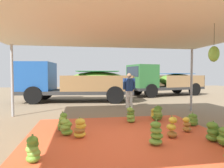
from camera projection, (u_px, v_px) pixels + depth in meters
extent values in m
plane|color=#7F6B51|center=(110.00, 115.00, 8.12)|extent=(40.00, 40.00, 0.00)
cube|color=#D1512D|center=(127.00, 137.00, 5.16)|extent=(5.23, 4.95, 0.01)
cylinder|color=#9EA0A5|center=(12.00, 81.00, 7.73)|extent=(0.10, 0.10, 2.82)
cylinder|color=#9EA0A5|center=(191.00, 80.00, 8.96)|extent=(0.10, 0.10, 2.82)
cube|color=beige|center=(127.00, 27.00, 5.03)|extent=(8.00, 7.00, 0.06)
cylinder|color=#4C422D|center=(214.00, 34.00, 4.55)|extent=(0.01, 0.01, 0.50)
ellipsoid|color=#6B9E38|center=(214.00, 54.00, 4.57)|extent=(0.24, 0.24, 0.36)
ellipsoid|color=#996628|center=(172.00, 134.00, 5.14)|extent=(0.33, 0.33, 0.17)
ellipsoid|color=gold|center=(171.00, 127.00, 5.15)|extent=(0.33, 0.33, 0.17)
ellipsoid|color=gold|center=(173.00, 120.00, 5.14)|extent=(0.27, 0.27, 0.17)
cylinder|color=olive|center=(172.00, 118.00, 5.14)|extent=(0.04, 0.04, 0.12)
ellipsoid|color=#60932D|center=(67.00, 132.00, 5.35)|extent=(0.37, 0.37, 0.16)
ellipsoid|color=#6B9E38|center=(65.00, 129.00, 5.38)|extent=(0.30, 0.30, 0.16)
ellipsoid|color=#6B9E38|center=(66.00, 127.00, 5.32)|extent=(0.30, 0.30, 0.16)
ellipsoid|color=#60932D|center=(67.00, 124.00, 5.36)|extent=(0.34, 0.34, 0.16)
ellipsoid|color=#75A83D|center=(65.00, 122.00, 5.37)|extent=(0.34, 0.34, 0.16)
cylinder|color=olive|center=(66.00, 120.00, 5.34)|extent=(0.04, 0.04, 0.12)
ellipsoid|color=#477523|center=(193.00, 123.00, 6.35)|extent=(0.42, 0.42, 0.16)
ellipsoid|color=#60932D|center=(193.00, 122.00, 6.33)|extent=(0.44, 0.44, 0.16)
ellipsoid|color=#477523|center=(193.00, 120.00, 6.32)|extent=(0.38, 0.38, 0.16)
ellipsoid|color=#6B9E38|center=(192.00, 118.00, 6.35)|extent=(0.36, 0.36, 0.16)
ellipsoid|color=#518428|center=(193.00, 116.00, 6.34)|extent=(0.38, 0.38, 0.16)
cylinder|color=olive|center=(192.00, 114.00, 6.34)|extent=(0.04, 0.04, 0.12)
ellipsoid|color=#477523|center=(157.00, 118.00, 7.09)|extent=(0.38, 0.38, 0.18)
ellipsoid|color=#518428|center=(158.00, 116.00, 7.05)|extent=(0.44, 0.44, 0.18)
ellipsoid|color=#75A83D|center=(158.00, 113.00, 7.04)|extent=(0.42, 0.42, 0.18)
ellipsoid|color=#518428|center=(157.00, 111.00, 7.04)|extent=(0.40, 0.40, 0.18)
ellipsoid|color=#477523|center=(158.00, 108.00, 7.07)|extent=(0.29, 0.29, 0.18)
cylinder|color=olive|center=(158.00, 107.00, 7.05)|extent=(0.04, 0.04, 0.12)
ellipsoid|color=#518428|center=(213.00, 137.00, 4.86)|extent=(0.45, 0.45, 0.18)
ellipsoid|color=#477523|center=(214.00, 135.00, 4.84)|extent=(0.33, 0.33, 0.18)
ellipsoid|color=#477523|center=(213.00, 132.00, 4.83)|extent=(0.39, 0.39, 0.18)
ellipsoid|color=#477523|center=(214.00, 128.00, 4.87)|extent=(0.39, 0.39, 0.18)
ellipsoid|color=#518428|center=(212.00, 125.00, 4.85)|extent=(0.32, 0.32, 0.18)
cylinder|color=olive|center=(213.00, 123.00, 4.84)|extent=(0.04, 0.04, 0.12)
ellipsoid|color=#477523|center=(62.00, 128.00, 5.75)|extent=(0.34, 0.34, 0.15)
ellipsoid|color=#75A83D|center=(62.00, 125.00, 5.72)|extent=(0.34, 0.34, 0.15)
ellipsoid|color=#518428|center=(62.00, 122.00, 5.70)|extent=(0.33, 0.33, 0.15)
ellipsoid|color=#75A83D|center=(63.00, 119.00, 5.72)|extent=(0.31, 0.31, 0.15)
ellipsoid|color=#518428|center=(64.00, 115.00, 5.74)|extent=(0.29, 0.29, 0.15)
cylinder|color=olive|center=(63.00, 113.00, 5.71)|extent=(0.04, 0.04, 0.12)
ellipsoid|color=#60932D|center=(224.00, 139.00, 4.53)|extent=(0.35, 0.35, 0.17)
ellipsoid|color=#996628|center=(187.00, 129.00, 5.64)|extent=(0.32, 0.32, 0.15)
ellipsoid|color=#996628|center=(187.00, 124.00, 5.69)|extent=(0.26, 0.26, 0.15)
ellipsoid|color=gold|center=(186.00, 120.00, 5.68)|extent=(0.26, 0.26, 0.15)
cylinder|color=olive|center=(187.00, 118.00, 5.66)|extent=(0.04, 0.04, 0.12)
ellipsoid|color=#60932D|center=(33.00, 158.00, 3.68)|extent=(0.32, 0.32, 0.16)
ellipsoid|color=#6B9E38|center=(34.00, 153.00, 3.70)|extent=(0.31, 0.31, 0.16)
ellipsoid|color=#75A83D|center=(32.00, 149.00, 3.69)|extent=(0.31, 0.31, 0.16)
ellipsoid|color=#477523|center=(33.00, 144.00, 3.71)|extent=(0.27, 0.27, 0.16)
ellipsoid|color=#518428|center=(32.00, 140.00, 3.68)|extent=(0.29, 0.29, 0.16)
cylinder|color=olive|center=(33.00, 137.00, 3.68)|extent=(0.04, 0.04, 0.12)
ellipsoid|color=#6B9E38|center=(156.00, 141.00, 4.60)|extent=(0.32, 0.32, 0.16)
ellipsoid|color=#60932D|center=(157.00, 136.00, 4.61)|extent=(0.39, 0.39, 0.16)
ellipsoid|color=#6B9E38|center=(156.00, 130.00, 4.61)|extent=(0.34, 0.34, 0.16)
ellipsoid|color=#518428|center=(156.00, 125.00, 4.59)|extent=(0.35, 0.35, 0.16)
cylinder|color=olive|center=(156.00, 122.00, 4.59)|extent=(0.04, 0.04, 0.12)
ellipsoid|color=#75A83D|center=(131.00, 120.00, 6.76)|extent=(0.37, 0.37, 0.16)
ellipsoid|color=#75A83D|center=(130.00, 117.00, 6.75)|extent=(0.36, 0.36, 0.16)
ellipsoid|color=#477523|center=(131.00, 113.00, 6.77)|extent=(0.33, 0.33, 0.16)
ellipsoid|color=#6B9E38|center=(130.00, 110.00, 6.74)|extent=(0.28, 0.28, 0.16)
cylinder|color=olive|center=(130.00, 108.00, 6.76)|extent=(0.04, 0.04, 0.12)
ellipsoid|color=gold|center=(155.00, 116.00, 7.47)|extent=(0.46, 0.46, 0.14)
ellipsoid|color=gold|center=(155.00, 114.00, 7.49)|extent=(0.45, 0.45, 0.14)
ellipsoid|color=gold|center=(155.00, 112.00, 7.51)|extent=(0.40, 0.40, 0.14)
ellipsoid|color=gold|center=(155.00, 110.00, 7.46)|extent=(0.28, 0.28, 0.14)
cylinder|color=olive|center=(154.00, 109.00, 7.48)|extent=(0.04, 0.04, 0.12)
ellipsoid|color=gold|center=(80.00, 134.00, 5.14)|extent=(0.40, 0.40, 0.18)
ellipsoid|color=#996628|center=(79.00, 130.00, 5.11)|extent=(0.39, 0.39, 0.18)
ellipsoid|color=gold|center=(81.00, 126.00, 5.13)|extent=(0.39, 0.39, 0.18)
ellipsoid|color=gold|center=(80.00, 122.00, 5.09)|extent=(0.36, 0.36, 0.18)
cylinder|color=olive|center=(80.00, 119.00, 5.11)|extent=(0.04, 0.04, 0.12)
ellipsoid|color=#6B9E38|center=(131.00, 118.00, 7.12)|extent=(0.35, 0.35, 0.18)
ellipsoid|color=#6B9E38|center=(131.00, 115.00, 7.15)|extent=(0.28, 0.28, 0.18)
ellipsoid|color=#6B9E38|center=(130.00, 113.00, 7.13)|extent=(0.32, 0.32, 0.18)
ellipsoid|color=#477523|center=(132.00, 111.00, 7.10)|extent=(0.30, 0.30, 0.18)
cylinder|color=olive|center=(131.00, 109.00, 7.12)|extent=(0.04, 0.04, 0.12)
cube|color=#2D2D2D|center=(77.00, 92.00, 12.26)|extent=(6.95, 3.16, 0.20)
cube|color=#1E4C93|center=(37.00, 76.00, 12.11)|extent=(2.13, 2.41, 1.70)
cube|color=#232D38|center=(21.00, 71.00, 12.05)|extent=(0.25, 1.91, 0.75)
cube|color=olive|center=(97.00, 84.00, 11.14)|extent=(4.15, 0.56, 0.90)
cube|color=olive|center=(98.00, 82.00, 13.45)|extent=(4.15, 0.56, 0.90)
cube|color=olive|center=(130.00, 83.00, 12.39)|extent=(0.36, 2.39, 0.90)
ellipsoid|color=#6B9E38|center=(98.00, 81.00, 12.29)|extent=(3.88, 2.43, 1.14)
cube|color=#237533|center=(98.00, 71.00, 12.27)|extent=(2.70, 2.10, 0.04)
cylinder|color=black|center=(33.00, 95.00, 11.07)|extent=(1.03, 0.39, 1.00)
cylinder|color=black|center=(45.00, 92.00, 13.26)|extent=(1.03, 0.39, 1.00)
cylinder|color=black|center=(115.00, 95.00, 11.28)|extent=(1.03, 0.39, 1.00)
cylinder|color=black|center=(113.00, 92.00, 13.47)|extent=(1.03, 0.39, 1.00)
cube|color=#2D2D2D|center=(165.00, 88.00, 15.88)|extent=(6.38, 3.57, 0.20)
cube|color=#2D6B33|center=(142.00, 76.00, 15.00)|extent=(2.12, 2.39, 1.70)
cube|color=#232D38|center=(132.00, 72.00, 14.65)|extent=(0.44, 1.74, 0.75)
cube|color=#99754C|center=(187.00, 81.00, 15.31)|extent=(3.65, 0.95, 0.90)
cube|color=#99754C|center=(168.00, 81.00, 17.29)|extent=(3.65, 0.95, 0.90)
cube|color=#99754C|center=(194.00, 81.00, 17.00)|extent=(0.60, 2.19, 0.90)
ellipsoid|color=#518428|center=(177.00, 80.00, 16.29)|extent=(3.63, 2.59, 1.03)
cube|color=#19569E|center=(177.00, 74.00, 16.27)|extent=(2.58, 2.17, 0.04)
cylinder|color=black|center=(151.00, 91.00, 14.15)|extent=(1.04, 0.50, 1.00)
cylinder|color=black|center=(137.00, 89.00, 16.02)|extent=(1.04, 0.50, 1.00)
cylinder|color=black|center=(195.00, 89.00, 15.74)|extent=(1.04, 0.50, 1.00)
cylinder|color=black|center=(177.00, 88.00, 17.61)|extent=(1.04, 0.50, 1.00)
cylinder|color=silver|center=(127.00, 99.00, 9.89)|extent=(0.16, 0.16, 0.84)
cylinder|color=silver|center=(131.00, 99.00, 9.92)|extent=(0.16, 0.16, 0.84)
cylinder|color=navy|center=(129.00, 85.00, 9.88)|extent=(0.39, 0.39, 0.63)
cylinder|color=navy|center=(124.00, 84.00, 9.83)|extent=(0.12, 0.12, 0.56)
cylinder|color=navy|center=(134.00, 84.00, 9.92)|extent=(0.12, 0.12, 0.56)
sphere|color=#936B4C|center=(129.00, 76.00, 9.86)|extent=(0.23, 0.23, 0.23)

